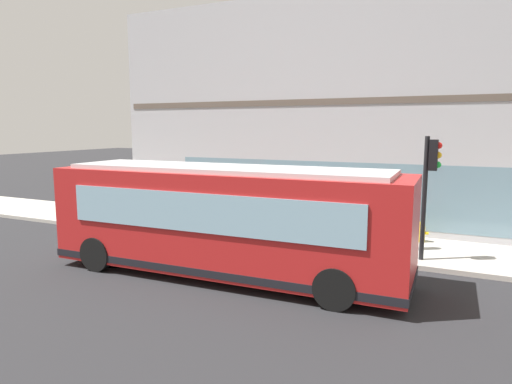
% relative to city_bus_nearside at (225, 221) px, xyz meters
% --- Properties ---
extents(ground, '(120.00, 120.00, 0.00)m').
position_rel_city_bus_nearside_xyz_m(ground, '(0.14, -1.49, -1.55)').
color(ground, '#262628').
extents(sidewalk_curb, '(3.63, 40.00, 0.15)m').
position_rel_city_bus_nearside_xyz_m(sidewalk_curb, '(4.55, -1.49, -1.48)').
color(sidewalk_curb, '#B2ADA3').
rests_on(sidewalk_curb, ground).
extents(building_corner, '(9.81, 20.22, 9.28)m').
position_rel_city_bus_nearside_xyz_m(building_corner, '(11.24, -1.49, 3.08)').
color(building_corner, '#A8A8AD').
rests_on(building_corner, ground).
extents(city_bus_nearside, '(2.81, 10.10, 3.07)m').
position_rel_city_bus_nearside_xyz_m(city_bus_nearside, '(0.00, 0.00, 0.00)').
color(city_bus_nearside, red).
rests_on(city_bus_nearside, ground).
extents(traffic_light_near_corner, '(0.32, 0.49, 3.72)m').
position_rel_city_bus_nearside_xyz_m(traffic_light_near_corner, '(3.41, -5.02, 1.19)').
color(traffic_light_near_corner, black).
rests_on(traffic_light_near_corner, sidewalk_curb).
extents(fire_hydrant, '(0.35, 0.35, 0.74)m').
position_rel_city_bus_nearside_xyz_m(fire_hydrant, '(5.67, -4.70, -1.04)').
color(fire_hydrant, yellow).
rests_on(fire_hydrant, sidewalk_curb).
extents(pedestrian_walking_along_curb, '(0.32, 0.32, 1.76)m').
position_rel_city_bus_nearside_xyz_m(pedestrian_walking_along_curb, '(4.48, -4.48, -0.38)').
color(pedestrian_walking_along_curb, silver).
rests_on(pedestrian_walking_along_curb, sidewalk_curb).
extents(pedestrian_by_light_pole, '(0.32, 0.32, 1.69)m').
position_rel_city_bus_nearside_xyz_m(pedestrian_by_light_pole, '(3.80, 6.35, -0.43)').
color(pedestrian_by_light_pole, black).
rests_on(pedestrian_by_light_pole, sidewalk_curb).
extents(newspaper_vending_box, '(0.44, 0.43, 0.90)m').
position_rel_city_bus_nearside_xyz_m(newspaper_vending_box, '(4.88, 1.89, -0.95)').
color(newspaper_vending_box, '#BF3F19').
rests_on(newspaper_vending_box, sidewalk_curb).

